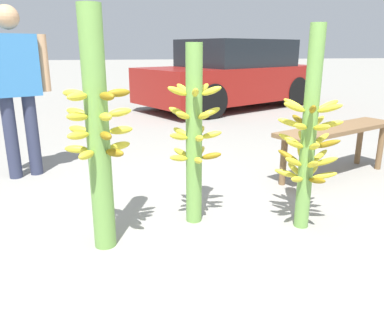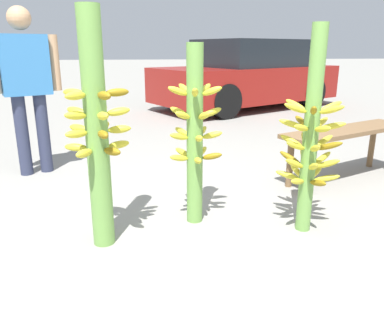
{
  "view_description": "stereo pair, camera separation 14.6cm",
  "coord_description": "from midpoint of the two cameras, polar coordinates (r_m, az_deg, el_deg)",
  "views": [
    {
      "loc": [
        -0.51,
        -2.04,
        1.24
      ],
      "look_at": [
        -0.04,
        0.39,
        0.52
      ],
      "focal_mm": 35.0,
      "sensor_mm": 36.0,
      "label": 1
    },
    {
      "loc": [
        -0.36,
        -2.06,
        1.24
      ],
      "look_at": [
        -0.04,
        0.39,
        0.52
      ],
      "focal_mm": 35.0,
      "sensor_mm": 36.0,
      "label": 2
    }
  ],
  "objects": [
    {
      "name": "banana_stalk_left",
      "position": [
        2.33,
        -12.6,
        3.72
      ],
      "size": [
        0.42,
        0.41,
        1.48
      ],
      "color": "#6B9E47",
      "rests_on": "ground_plane"
    },
    {
      "name": "parked_car",
      "position": [
        8.18,
        9.05,
        12.02
      ],
      "size": [
        4.27,
        3.33,
        1.4
      ],
      "rotation": [
        0.0,
        0.0,
        2.05
      ],
      "color": "maroon",
      "rests_on": "ground_plane"
    },
    {
      "name": "banana_stalk_center",
      "position": [
        2.62,
        2.02,
        3.39
      ],
      "size": [
        0.39,
        0.4,
        1.28
      ],
      "color": "#6B9E47",
      "rests_on": "ground_plane"
    },
    {
      "name": "market_bench",
      "position": [
        3.88,
        23.51,
        2.61
      ],
      "size": [
        1.47,
        0.88,
        0.5
      ],
      "rotation": [
        0.0,
        0.0,
        0.4
      ],
      "color": "brown",
      "rests_on": "ground_plane"
    },
    {
      "name": "ground_plane",
      "position": [
        2.44,
        4.01,
        -14.49
      ],
      "size": [
        80.0,
        80.0,
        0.0
      ],
      "primitive_type": "plane",
      "color": "gray"
    },
    {
      "name": "banana_stalk_right",
      "position": [
        2.62,
        19.15,
        2.74
      ],
      "size": [
        0.43,
        0.43,
        1.39
      ],
      "color": "#6B9E47",
      "rests_on": "ground_plane"
    },
    {
      "name": "vendor_person",
      "position": [
        3.98,
        -22.98,
        10.82
      ],
      "size": [
        0.63,
        0.37,
        1.61
      ],
      "rotation": [
        0.0,
        0.0,
        -2.71
      ],
      "color": "#2D334C",
      "rests_on": "ground_plane"
    }
  ]
}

